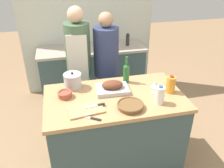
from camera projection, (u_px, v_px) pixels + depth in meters
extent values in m
plane|color=#9E7A56|center=(114.00, 161.00, 2.91)|extent=(12.00, 12.00, 0.00)
cube|color=#3D565B|center=(114.00, 133.00, 2.69)|extent=(1.40, 0.79, 0.90)
cube|color=tan|center=(115.00, 98.00, 2.46)|extent=(1.44, 0.82, 0.04)
cube|color=#3D565B|center=(93.00, 73.00, 4.07)|extent=(1.69, 0.58, 0.85)
cube|color=#ADA393|center=(91.00, 49.00, 3.86)|extent=(1.74, 0.60, 0.04)
cube|color=silver|center=(87.00, 18.00, 3.95)|extent=(2.24, 0.10, 2.55)
cube|color=#BCBCC1|center=(112.00, 89.00, 2.53)|extent=(0.36, 0.26, 0.04)
ellipsoid|color=brown|center=(112.00, 85.00, 2.50)|extent=(0.23, 0.16, 0.09)
cylinder|color=brown|center=(130.00, 106.00, 2.26)|extent=(0.24, 0.24, 0.04)
torus|color=brown|center=(130.00, 104.00, 2.25)|extent=(0.26, 0.26, 0.02)
cube|color=tan|center=(86.00, 110.00, 2.23)|extent=(0.36, 0.25, 0.02)
cylinder|color=#B7B7BC|center=(73.00, 81.00, 2.58)|extent=(0.19, 0.19, 0.15)
cylinder|color=#B7B7BC|center=(72.00, 75.00, 2.54)|extent=(0.20, 0.20, 0.01)
sphere|color=black|center=(72.00, 73.00, 2.53)|extent=(0.02, 0.02, 0.02)
cylinder|color=#A84C38|center=(65.00, 95.00, 2.43)|extent=(0.14, 0.14, 0.05)
torus|color=#A84C38|center=(65.00, 93.00, 2.42)|extent=(0.15, 0.15, 0.03)
cylinder|color=orange|center=(171.00, 85.00, 2.49)|extent=(0.10, 0.10, 0.18)
cylinder|color=red|center=(172.00, 76.00, 2.44)|extent=(0.04, 0.04, 0.02)
cylinder|color=white|center=(160.00, 95.00, 2.30)|extent=(0.09, 0.09, 0.18)
cylinder|color=#3360B2|center=(161.00, 87.00, 2.25)|extent=(0.04, 0.04, 0.02)
cylinder|color=#28662D|center=(126.00, 75.00, 2.67)|extent=(0.07, 0.07, 0.20)
cone|color=#28662D|center=(126.00, 65.00, 2.62)|extent=(0.07, 0.07, 0.04)
cylinder|color=#28662D|center=(127.00, 60.00, 2.59)|extent=(0.03, 0.03, 0.08)
cylinder|color=silver|center=(154.00, 92.00, 2.52)|extent=(0.07, 0.07, 0.00)
cylinder|color=silver|center=(155.00, 90.00, 2.51)|extent=(0.01, 0.01, 0.06)
cone|color=silver|center=(155.00, 84.00, 2.47)|extent=(0.08, 0.08, 0.07)
cube|color=#B7B7BC|center=(82.00, 116.00, 2.15)|extent=(0.16, 0.12, 0.01)
cube|color=black|center=(96.00, 119.00, 2.11)|extent=(0.10, 0.08, 0.01)
cube|color=#B7B7BC|center=(92.00, 106.00, 2.26)|extent=(0.12, 0.05, 0.01)
cube|color=black|center=(101.00, 104.00, 2.29)|extent=(0.08, 0.04, 0.01)
cylinder|color=#332D28|center=(128.00, 40.00, 3.90)|extent=(0.06, 0.06, 0.19)
cylinder|color=black|center=(128.00, 34.00, 3.85)|extent=(0.03, 0.03, 0.02)
cylinder|color=#B28E2D|center=(109.00, 43.00, 3.83)|extent=(0.06, 0.06, 0.14)
cylinder|color=black|center=(109.00, 38.00, 3.80)|extent=(0.02, 0.02, 0.02)
cube|color=beige|center=(82.00, 100.00, 3.36)|extent=(0.28, 0.21, 0.82)
cylinder|color=#4C6B4C|center=(78.00, 50.00, 2.99)|extent=(0.32, 0.32, 0.69)
sphere|color=#DBAD89|center=(75.00, 14.00, 2.77)|extent=(0.20, 0.20, 0.20)
cube|color=silver|center=(78.00, 69.00, 2.95)|extent=(0.25, 0.05, 0.87)
cube|color=beige|center=(107.00, 98.00, 3.44)|extent=(0.30, 0.24, 0.78)
cylinder|color=navy|center=(106.00, 52.00, 3.09)|extent=(0.33, 0.33, 0.65)
sphere|color=tan|center=(106.00, 20.00, 2.89)|extent=(0.19, 0.19, 0.19)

